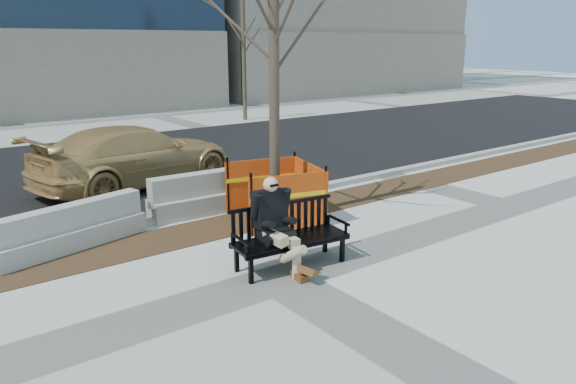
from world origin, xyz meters
The scene contains 11 objects.
ground centered at (0.00, 0.00, 0.00)m, with size 120.00×120.00×0.00m, color beige.
mulch_strip centered at (0.00, 2.60, 0.00)m, with size 40.00×1.20×0.02m, color #47301C.
asphalt_street centered at (0.00, 8.80, 0.00)m, with size 60.00×10.40×0.01m, color black.
curb centered at (0.00, 3.55, 0.06)m, with size 60.00×0.25×0.12m, color #9E9B93.
bench centered at (0.41, 0.27, 0.00)m, with size 1.90×0.68×1.01m, color black, non-canonical shape.
seated_man centered at (0.16, 0.35, 0.00)m, with size 0.64×1.06×1.49m, color black, non-canonical shape.
tree_fence centered at (1.59, 2.34, 0.00)m, with size 2.39×2.39×5.98m, color #F34F16, non-canonical shape.
sedan centered at (0.44, 6.62, 0.00)m, with size 2.09×5.13×1.49m, color tan.
jersey_barrier_left centered at (-2.16, 3.18, 0.00)m, with size 2.75×0.55×0.79m, color #A3A098, non-canonical shape.
jersey_barrier_right centered at (1.05, 3.58, 0.00)m, with size 3.05×0.61×0.87m, color #9B9991, non-canonical shape.
far_tree_right centered at (8.92, 14.92, 0.00)m, with size 2.09×2.09×5.66m, color #4D4231, non-canonical shape.
Camera 1 is at (-4.42, -6.08, 3.46)m, focal length 33.70 mm.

